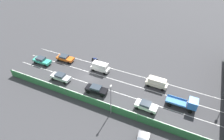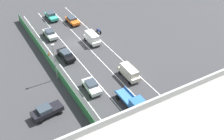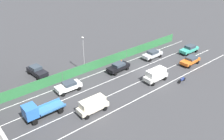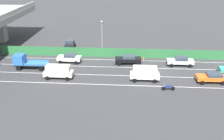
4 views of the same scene
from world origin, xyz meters
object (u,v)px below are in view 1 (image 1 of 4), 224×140
object	(u,v)px
flatbed_truck_blue	(187,103)
car_van_white	(100,67)
traffic_cone	(79,95)
car_taxi_teal	(42,60)
car_hatchback_white	(146,106)
car_sedan_silver	(61,77)
street_lamp	(111,97)
car_sedan_black	(96,89)
motorcycle	(95,59)
car_taxi_orange	(65,58)
car_van_cream	(157,82)

from	to	relation	value
flatbed_truck_blue	car_van_white	bearing A→B (deg)	-99.53
traffic_cone	car_taxi_teal	bearing A→B (deg)	-112.08
car_hatchback_white	car_sedan_silver	bearing A→B (deg)	-90.45
traffic_cone	car_van_white	bearing A→B (deg)	178.76
car_van_white	street_lamp	xyz separation A→B (m)	(10.53, 7.70, 2.95)
car_hatchback_white	car_van_white	world-z (taller)	car_van_white
car_hatchback_white	car_taxi_teal	bearing A→B (deg)	-96.99
car_taxi_teal	car_sedan_black	size ratio (longest dim) A/B	1.00
car_hatchback_white	street_lamp	bearing A→B (deg)	-56.06
car_hatchback_white	car_sedan_silver	xyz separation A→B (m)	(-0.15, -19.74, 0.01)
flatbed_truck_blue	motorcycle	size ratio (longest dim) A/B	2.90
car_sedan_black	traffic_cone	size ratio (longest dim) A/B	6.85
car_hatchback_white	car_sedan_silver	distance (m)	19.74
car_taxi_orange	car_sedan_black	bearing A→B (deg)	61.85
car_van_cream	traffic_cone	distance (m)	16.58
street_lamp	car_hatchback_white	bearing A→B (deg)	123.94
traffic_cone	motorcycle	bearing A→B (deg)	-166.38
car_sedan_silver	street_lamp	bearing A→B (deg)	74.67
car_sedan_black	car_sedan_silver	distance (m)	9.14
motorcycle	street_lamp	xyz separation A→B (m)	(13.76, 10.91, 3.75)
traffic_cone	car_van_cream	bearing A→B (deg)	124.61
car_van_white	street_lamp	bearing A→B (deg)	36.17
motorcycle	street_lamp	bearing A→B (deg)	38.42
car_hatchback_white	car_taxi_teal	world-z (taller)	car_taxi_teal
car_sedan_black	flatbed_truck_blue	size ratio (longest dim) A/B	0.83
car_sedan_black	motorcycle	distance (m)	11.63
car_taxi_orange	motorcycle	size ratio (longest dim) A/B	2.30
car_van_cream	motorcycle	world-z (taller)	car_van_cream
car_sedan_black	motorcycle	bearing A→B (deg)	-149.71
car_taxi_orange	motorcycle	xyz separation A→B (m)	(-3.21, 6.90, -0.40)
car_taxi_teal	traffic_cone	xyz separation A→B (m)	(5.85, 14.43, -0.60)
car_van_white	car_sedan_black	size ratio (longest dim) A/B	0.95
flatbed_truck_blue	car_taxi_teal	bearing A→B (deg)	-90.01
motorcycle	traffic_cone	size ratio (longest dim) A/B	2.85
car_hatchback_white	car_taxi_teal	distance (m)	28.08
car_hatchback_white	car_taxi_orange	bearing A→B (deg)	-106.27
car_van_white	car_van_cream	xyz separation A→B (m)	(-0.18, 13.43, -0.04)
car_taxi_teal	traffic_cone	distance (m)	15.58
car_hatchback_white	car_taxi_orange	world-z (taller)	car_hatchback_white
car_hatchback_white	car_sedan_black	world-z (taller)	same
car_hatchback_white	traffic_cone	size ratio (longest dim) A/B	6.21
street_lamp	traffic_cone	world-z (taller)	street_lamp
car_taxi_orange	street_lamp	bearing A→B (deg)	59.36
car_van_white	car_sedan_black	world-z (taller)	car_van_white
car_van_cream	flatbed_truck_blue	xyz separation A→B (m)	(3.56, 6.69, 0.06)
car_taxi_teal	flatbed_truck_blue	distance (m)	34.74
car_sedan_silver	traffic_cone	world-z (taller)	car_sedan_silver
car_taxi_orange	car_taxi_teal	distance (m)	5.65
car_sedan_silver	flatbed_truck_blue	bearing A→B (deg)	96.98
car_van_cream	flatbed_truck_blue	bearing A→B (deg)	61.98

